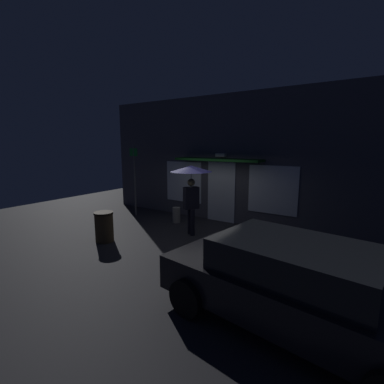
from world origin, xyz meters
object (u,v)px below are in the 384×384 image
Objects in this scene: parked_car at (294,284)px; street_sign_post at (135,177)px; person_with_umbrella at (191,179)px; trash_bin at (104,227)px; sidewalk_bollard at (176,215)px.

parked_car is 1.57× the size of street_sign_post.
street_sign_post is (-7.00, 3.64, 0.85)m from parked_car.
person_with_umbrella reaches higher than trash_bin.
sidewalk_bollard is (2.01, 0.05, -1.28)m from street_sign_post.
street_sign_post reaches higher than sidewalk_bollard.
parked_car is 5.65m from trash_bin.
street_sign_post reaches higher than person_with_umbrella.
street_sign_post is 2.38m from sidewalk_bollard.
street_sign_post is at bearing 160.48° from parked_car.
person_with_umbrella is 0.79× the size of street_sign_post.
street_sign_post is 4.97× the size of sidewalk_bollard.
street_sign_post reaches higher than trash_bin.
trash_bin is at bearing 178.59° from parked_car.
person_with_umbrella is 2.94m from trash_bin.
trash_bin is at bearing -10.02° from person_with_umbrella.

